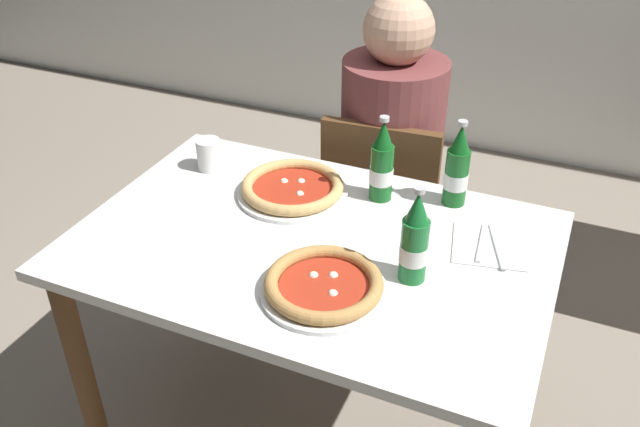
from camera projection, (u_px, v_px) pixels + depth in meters
name	position (u px, v px, depth m)	size (l,w,h in m)	color
dining_table_main	(312.00, 275.00, 1.76)	(1.20, 0.80, 0.75)	silver
chair_behind_table	(384.00, 210.00, 2.31)	(0.43, 0.43, 0.85)	brown
diner_seated	(389.00, 177.00, 2.30)	(0.34, 0.34, 1.21)	#2D3342
pizza_margherita_near	(324.00, 285.00, 1.51)	(0.29, 0.29, 0.04)	white
pizza_marinara_far	(292.00, 188.00, 1.87)	(0.31, 0.31, 0.04)	white
beer_bottle_left	(382.00, 165.00, 1.81)	(0.07, 0.07, 0.25)	#14591E
beer_bottle_center	(457.00, 170.00, 1.79)	(0.07, 0.07, 0.25)	#14591E
beer_bottle_right	(415.00, 242.00, 1.51)	(0.07, 0.07, 0.25)	#196B2D
napkin_with_cutlery	(489.00, 246.00, 1.67)	(0.21, 0.21, 0.01)	white
paper_cup	(209.00, 154.00, 1.98)	(0.07, 0.07, 0.10)	white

